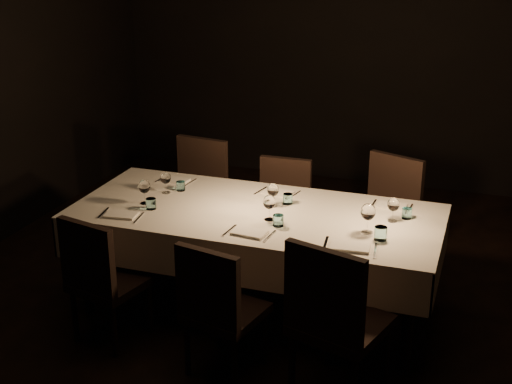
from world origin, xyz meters
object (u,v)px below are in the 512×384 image
(chair_far_right, at_px, (386,212))
(chair_near_right, at_px, (334,316))
(dining_table, at_px, (256,221))
(chair_far_center, at_px, (282,207))
(chair_near_left, at_px, (101,275))
(chair_near_center, at_px, (218,304))
(chair_far_left, at_px, (196,192))

(chair_far_right, bearing_deg, chair_near_right, -69.15)
(chair_near_right, bearing_deg, dining_table, -31.80)
(chair_far_center, relative_size, chair_far_right, 0.91)
(chair_near_left, xyz_separation_m, chair_far_center, (0.75, 1.52, -0.01))
(chair_near_center, bearing_deg, chair_far_right, -100.72)
(chair_near_right, height_order, chair_far_right, chair_near_right)
(dining_table, height_order, chair_near_right, chair_near_right)
(dining_table, height_order, chair_near_left, chair_near_left)
(dining_table, relative_size, chair_near_left, 2.82)
(chair_far_right, bearing_deg, dining_table, -110.50)
(chair_near_right, bearing_deg, chair_far_left, -29.92)
(chair_near_center, bearing_deg, chair_near_left, 5.29)
(dining_table, xyz_separation_m, chair_near_right, (0.75, -0.85, -0.14))
(chair_near_center, height_order, chair_far_center, chair_near_center)
(chair_near_center, height_order, chair_far_left, chair_far_left)
(chair_far_left, height_order, chair_far_center, chair_far_left)
(dining_table, xyz_separation_m, chair_far_center, (-0.05, 0.78, -0.20))
(dining_table, height_order, chair_far_right, chair_far_right)
(dining_table, distance_m, chair_near_right, 1.14)
(dining_table, relative_size, chair_near_center, 2.85)
(chair_near_right, xyz_separation_m, chair_far_right, (0.02, 1.71, -0.02))
(chair_near_center, xyz_separation_m, chair_far_right, (0.72, 1.70, 0.03))
(chair_near_right, height_order, chair_far_center, chair_near_right)
(dining_table, distance_m, chair_far_center, 0.81)
(chair_far_right, bearing_deg, chair_near_center, -91.50)
(chair_near_right, relative_size, chair_far_left, 1.05)
(dining_table, xyz_separation_m, chair_near_left, (-0.80, -0.74, -0.19))
(dining_table, bearing_deg, chair_near_right, -48.44)
(chair_near_right, height_order, chair_far_left, chair_near_right)
(chair_near_right, relative_size, chair_far_right, 1.06)
(chair_far_left, bearing_deg, chair_far_center, 7.01)
(chair_near_center, height_order, chair_far_right, chair_far_right)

